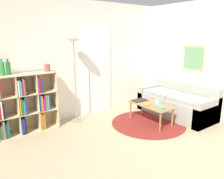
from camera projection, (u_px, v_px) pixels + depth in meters
ground_plane at (171, 162)px, 3.29m from camera, size 14.00×14.00×0.00m
wall_back at (85, 60)px, 5.01m from camera, size 7.20×0.11×2.60m
wall_right at (190, 59)px, 5.19m from camera, size 0.08×5.56×2.60m
rug at (148, 123)px, 4.72m from camera, size 1.58×1.58×0.01m
bookshelf at (24, 104)px, 4.18m from camera, size 1.13×0.34×1.16m
floor_lamp at (74, 52)px, 4.47m from camera, size 0.30×0.30×1.79m
couch at (177, 103)px, 5.19m from camera, size 0.82×1.77×0.74m
coffee_table at (151, 106)px, 4.68m from camera, size 0.45×0.97×0.41m
laptop at (140, 100)px, 4.93m from camera, size 0.32×0.22×0.02m
bowl at (147, 105)px, 4.57m from camera, size 0.12×0.12×0.04m
book_stack_on_table at (160, 107)px, 4.40m from camera, size 0.14×0.23×0.05m
cup at (157, 102)px, 4.71m from camera, size 0.08×0.08×0.07m
bottle_middle at (2, 69)px, 3.85m from camera, size 0.08×0.08×0.30m
bottle_right at (8, 68)px, 3.90m from camera, size 0.08×0.08×0.29m
vase_on_shelf at (47, 68)px, 4.30m from camera, size 0.11×0.11×0.14m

